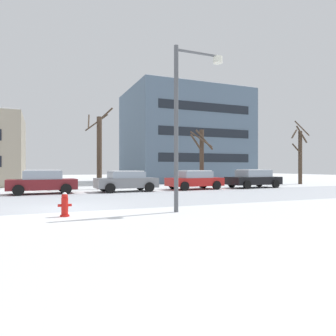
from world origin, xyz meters
TOP-DOWN VIEW (x-y plane):
  - ground_plane at (0.00, 0.00)m, footprint 120.00×120.00m
  - road_surface at (0.00, 3.00)m, footprint 80.00×8.00m
  - fire_hydrant at (-0.14, -2.03)m, footprint 0.44×0.30m
  - street_lamp at (4.05, -2.47)m, footprint 2.02×0.36m
  - parked_car_maroon at (-0.77, 7.86)m, footprint 4.10×2.23m
  - parked_car_gray at (4.49, 7.62)m, footprint 4.15×2.14m
  - parked_car_red at (9.74, 7.81)m, footprint 4.16×2.25m
  - parked_car_black at (15.00, 7.69)m, footprint 4.45×2.28m
  - tree_far_left at (3.23, 10.79)m, footprint 2.02×1.75m
  - tree_far_mid at (11.10, 9.22)m, footprint 1.82×1.79m
  - tree_far_right at (22.70, 10.45)m, footprint 1.33×1.83m
  - building_far_right at (15.13, 20.98)m, footprint 13.30×10.73m

SIDE VIEW (x-z plane):
  - ground_plane at x=0.00m, z-range 0.00..0.00m
  - road_surface at x=0.00m, z-range 0.00..0.00m
  - fire_hydrant at x=-0.14m, z-range 0.00..0.81m
  - parked_car_red at x=9.74m, z-range 0.02..1.43m
  - parked_car_gray at x=4.49m, z-range 0.02..1.43m
  - parked_car_black at x=15.00m, z-range 0.01..1.49m
  - parked_car_maroon at x=-0.77m, z-range 0.01..1.49m
  - tree_far_mid at x=11.10m, z-range 0.24..4.91m
  - tree_far_right at x=22.70m, z-range -0.15..6.01m
  - tree_far_left at x=3.23m, z-range -0.17..6.05m
  - street_lamp at x=4.05m, z-range 0.68..6.76m
  - building_far_right at x=15.13m, z-range 0.00..10.67m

